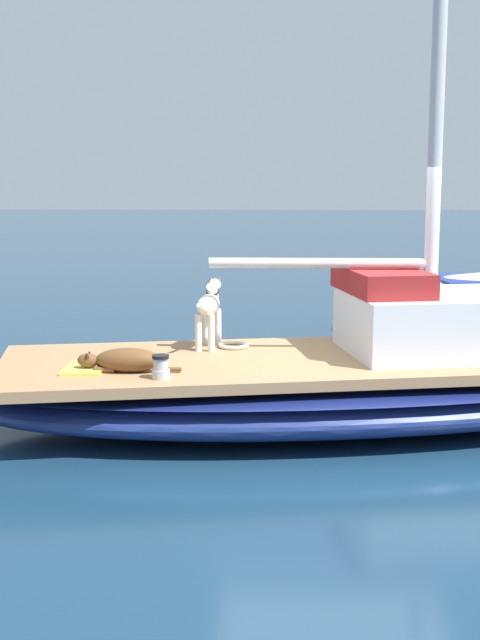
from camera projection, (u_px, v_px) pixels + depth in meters
name	position (u px, v px, depth m)	size (l,w,h in m)	color
ground_plane	(340.00, 420.00, 8.51)	(120.00, 120.00, 0.00)	navy
sailboat_main	(340.00, 387.00, 8.46)	(3.82, 7.58, 0.66)	navy
mast_main	(424.00, 19.00, 8.02)	(0.14, 2.27, 7.15)	silver
cabin_house	(449.00, 318.00, 8.53)	(1.79, 2.45, 0.84)	silver
dog_white	(209.00, 307.00, 8.77)	(0.94, 0.28, 0.70)	silver
dog_brown	(124.00, 360.00, 7.68)	(0.28, 0.95, 0.22)	brown
deck_winch	(161.00, 368.00, 7.42)	(0.16, 0.16, 0.21)	#B7B7BC
coiled_rope	(233.00, 345.00, 8.80)	(0.32, 0.32, 0.04)	beige
deck_towel	(85.00, 368.00, 7.78)	(0.56, 0.36, 0.03)	#D8D14C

